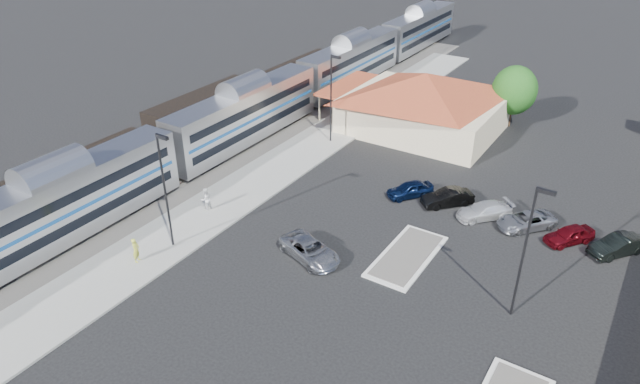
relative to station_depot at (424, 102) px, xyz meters
The scene contains 20 objects.
ground 24.63m from the station_depot, 79.24° to the right, with size 280.00×280.00×0.00m, color black.
railbed 23.14m from the station_depot, 135.78° to the right, with size 16.00×100.00×0.12m, color #4C4944.
platform 19.71m from the station_depot, 112.45° to the right, with size 5.50×92.00×0.18m, color gray.
passenger_train 18.50m from the station_depot, 136.59° to the right, with size 3.00×104.00×5.55m.
freight_cars 23.14m from the station_depot, 147.27° to the right, with size 2.80×46.00×4.00m.
station_depot is the anchor object (origin of this frame).
traffic_island_south 23.80m from the station_depot, 68.74° to the right, with size 3.30×7.50×0.21m.
lamp_plat_s 30.74m from the station_depot, 101.94° to the right, with size 1.08×0.25×9.00m.
lamp_plat_n 10.45m from the station_depot, 128.41° to the right, with size 1.08×0.25×9.00m.
lamp_lot 29.30m from the station_depot, 55.24° to the right, with size 1.08×0.25×9.00m.
tree_depot 9.69m from the station_depot, 38.43° to the left, with size 4.71×4.71×6.63m.
suv 26.08m from the station_depot, 83.80° to the right, with size 2.32×5.03×1.40m, color #A9ABB2.
person_a 33.60m from the station_depot, 102.15° to the right, with size 0.67×0.44×1.85m, color gold.
person_b 26.18m from the station_depot, 107.37° to the right, with size 0.93×0.72×1.91m, color silver.
parked_car_a 14.95m from the station_depot, 70.05° to the right, with size 1.60×3.98×1.36m, color #0D1C41.
parked_car_b 16.05m from the station_depot, 58.74° to the right, with size 1.48×4.23×1.39m, color black.
parked_car_c 18.14m from the station_depot, 50.49° to the right, with size 1.82×4.47×1.30m, color white.
parked_car_d 20.11m from the station_depot, 42.83° to the right, with size 2.12×4.59×1.27m, color #93959B.
parked_car_e 22.73m from the station_depot, 37.87° to the right, with size 1.55×3.84×1.31m, color maroon.
parked_car_f 25.15m from the station_depot, 32.82° to the right, with size 1.49×4.28×1.41m, color black.
Camera 1 is at (16.60, -29.30, 23.93)m, focal length 32.00 mm.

